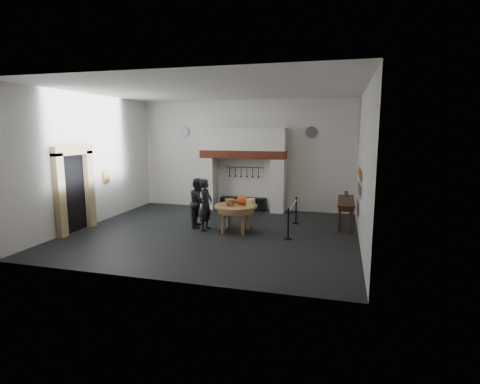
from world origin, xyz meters
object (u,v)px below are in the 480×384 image
(visitor_near, at_px, (206,205))
(barrier_post_far, at_px, (296,211))
(visitor_far, at_px, (199,202))
(barrier_post_near, at_px, (288,225))
(iron_range, at_px, (243,204))
(work_table, at_px, (236,206))
(side_table, at_px, (346,201))

(visitor_near, relative_size, barrier_post_far, 1.90)
(visitor_far, relative_size, barrier_post_far, 1.86)
(barrier_post_near, relative_size, barrier_post_far, 1.00)
(barrier_post_near, bearing_deg, visitor_far, 166.86)
(iron_range, height_order, work_table, work_table)
(iron_range, distance_m, barrier_post_far, 3.03)
(visitor_far, height_order, barrier_post_far, visitor_far)
(work_table, distance_m, barrier_post_near, 1.87)
(visitor_near, bearing_deg, work_table, -81.64)
(iron_range, xyz_separation_m, visitor_far, (-0.76, -3.08, 0.59))
(barrier_post_near, height_order, barrier_post_far, same)
(work_table, height_order, barrier_post_near, barrier_post_near)
(visitor_far, bearing_deg, iron_range, -23.70)
(barrier_post_near, bearing_deg, barrier_post_far, 90.00)
(iron_range, xyz_separation_m, work_table, (0.63, -3.39, 0.59))
(iron_range, distance_m, visitor_far, 3.23)
(iron_range, distance_m, work_table, 3.50)
(iron_range, height_order, visitor_far, visitor_far)
(iron_range, height_order, visitor_near, visitor_near)
(iron_range, xyz_separation_m, side_table, (4.10, -1.64, 0.62))
(work_table, bearing_deg, visitor_near, -174.57)
(visitor_near, distance_m, visitor_far, 0.57)
(visitor_near, xyz_separation_m, barrier_post_far, (2.77, 1.66, -0.40))
(visitor_near, bearing_deg, iron_range, -2.97)
(barrier_post_near, distance_m, barrier_post_far, 2.00)
(work_table, bearing_deg, barrier_post_far, 41.37)
(side_table, bearing_deg, visitor_far, -163.46)
(visitor_far, xyz_separation_m, barrier_post_near, (3.17, -0.74, -0.39))
(barrier_post_far, bearing_deg, visitor_near, -149.09)
(visitor_far, distance_m, barrier_post_far, 3.43)
(work_table, relative_size, side_table, 0.64)
(barrier_post_far, bearing_deg, iron_range, 142.91)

